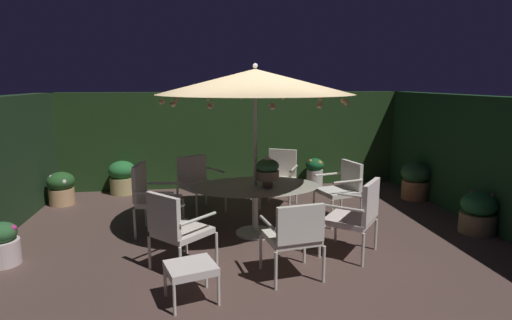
{
  "coord_description": "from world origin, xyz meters",
  "views": [
    {
      "loc": [
        -0.76,
        -5.72,
        2.22
      ],
      "look_at": [
        0.06,
        -0.01,
        1.13
      ],
      "focal_mm": 29.14,
      "sensor_mm": 36.0,
      "label": 1
    }
  ],
  "objects": [
    {
      "name": "patio_chair_north",
      "position": [
        -1.44,
        0.33,
        0.59
      ],
      "size": [
        0.7,
        0.68,
        1.04
      ],
      "color": "silver",
      "rests_on": "ground_plane"
    },
    {
      "name": "patio_umbrella",
      "position": [
        0.06,
        0.08,
        2.22
      ],
      "size": [
        2.76,
        2.76,
        2.47
      ],
      "color": "silver",
      "rests_on": "ground_plane"
    },
    {
      "name": "patio_chair_east",
      "position": [
        0.3,
        -1.41,
        0.55
      ],
      "size": [
        0.68,
        0.65,
        0.92
      ],
      "color": "silver",
      "rests_on": "ground_plane"
    },
    {
      "name": "ground_plane",
      "position": [
        0.0,
        0.0,
        -0.01
      ],
      "size": [
        7.66,
        6.41,
        0.02
      ],
      "primitive_type": "cube",
      "color": "brown"
    },
    {
      "name": "patio_chair_southeast",
      "position": [
        1.25,
        -0.87,
        0.57
      ],
      "size": [
        0.85,
        0.85,
        1.0
      ],
      "color": "silver",
      "rests_on": "ground_plane"
    },
    {
      "name": "potted_plant_left_far",
      "position": [
        1.71,
        2.66,
        0.33
      ],
      "size": [
        0.39,
        0.39,
        0.62
      ],
      "color": "beige",
      "rests_on": "ground_plane"
    },
    {
      "name": "hedge_backdrop_right",
      "position": [
        3.68,
        0.0,
        1.0
      ],
      "size": [
        0.3,
        6.41,
        2.01
      ],
      "primitive_type": "cube",
      "color": "#16351A",
      "rests_on": "ground_plane"
    },
    {
      "name": "patio_chair_west",
      "position": [
        -0.76,
        1.35,
        0.54
      ],
      "size": [
        0.86,
        0.86,
        0.94
      ],
      "color": "silver",
      "rests_on": "ground_plane"
    },
    {
      "name": "potted_plant_back_right",
      "position": [
        -3.24,
        2.05,
        0.32
      ],
      "size": [
        0.48,
        0.48,
        0.61
      ],
      "color": "tan",
      "rests_on": "ground_plane"
    },
    {
      "name": "potted_plant_back_center",
      "position": [
        0.82,
        2.44,
        0.29
      ],
      "size": [
        0.36,
        0.36,
        0.55
      ],
      "color": "tan",
      "rests_on": "ground_plane"
    },
    {
      "name": "potted_plant_right_far",
      "position": [
        -3.16,
        -0.53,
        0.27
      ],
      "size": [
        0.39,
        0.39,
        0.54
      ],
      "color": "beige",
      "rests_on": "ground_plane"
    },
    {
      "name": "patio_chair_southwest",
      "position": [
        0.71,
        1.45,
        0.58
      ],
      "size": [
        0.77,
        0.79,
        1.0
      ],
      "color": "beige",
      "rests_on": "ground_plane"
    },
    {
      "name": "patio_chair_south",
      "position": [
        1.52,
        0.45,
        0.58
      ],
      "size": [
        0.68,
        0.69,
        0.97
      ],
      "color": "silver",
      "rests_on": "ground_plane"
    },
    {
      "name": "potted_plant_left_near",
      "position": [
        3.36,
        1.48,
        0.38
      ],
      "size": [
        0.56,
        0.56,
        0.71
      ],
      "color": "#A06841",
      "rests_on": "ground_plane"
    },
    {
      "name": "centerpiece_planter",
      "position": [
        0.22,
        -0.05,
        0.99
      ],
      "size": [
        0.33,
        0.33,
        0.44
      ],
      "color": "#83674D",
      "rests_on": "patio_dining_table"
    },
    {
      "name": "patio_chair_northeast",
      "position": [
        -1.03,
        -0.98,
        0.55
      ],
      "size": [
        0.84,
        0.84,
        0.96
      ],
      "color": "silver",
      "rests_on": "ground_plane"
    },
    {
      "name": "potted_plant_back_left",
      "position": [
        -2.26,
        2.68,
        0.35
      ],
      "size": [
        0.53,
        0.53,
        0.66
      ],
      "color": "tan",
      "rests_on": "ground_plane"
    },
    {
      "name": "potted_plant_right_near",
      "position": [
        3.34,
        -0.34,
        0.31
      ],
      "size": [
        0.51,
        0.51,
        0.62
      ],
      "color": "olive",
      "rests_on": "ground_plane"
    },
    {
      "name": "hedge_backdrop_rear",
      "position": [
        0.0,
        3.05,
        1.0
      ],
      "size": [
        7.66,
        0.3,
        2.01
      ],
      "primitive_type": "cube",
      "color": "#1E3717",
      "rests_on": "ground_plane"
    },
    {
      "name": "patio_dining_table",
      "position": [
        0.06,
        0.08,
        0.62
      ],
      "size": [
        1.88,
        1.25,
        0.74
      ],
      "color": "silver",
      "rests_on": "ground_plane"
    },
    {
      "name": "ottoman_footrest",
      "position": [
        -0.86,
        -1.73,
        0.35
      ],
      "size": [
        0.58,
        0.55,
        0.4
      ],
      "color": "silver",
      "rests_on": "ground_plane"
    }
  ]
}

